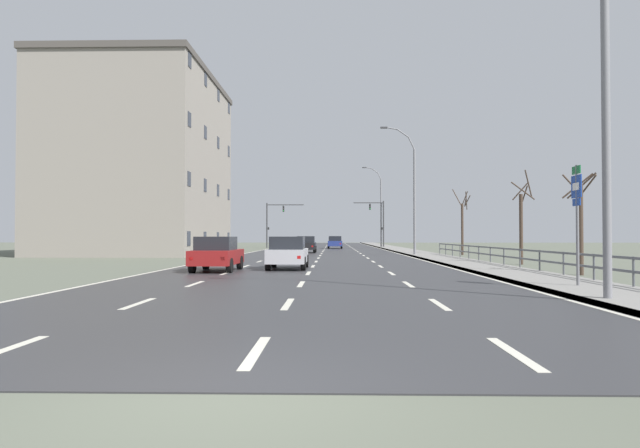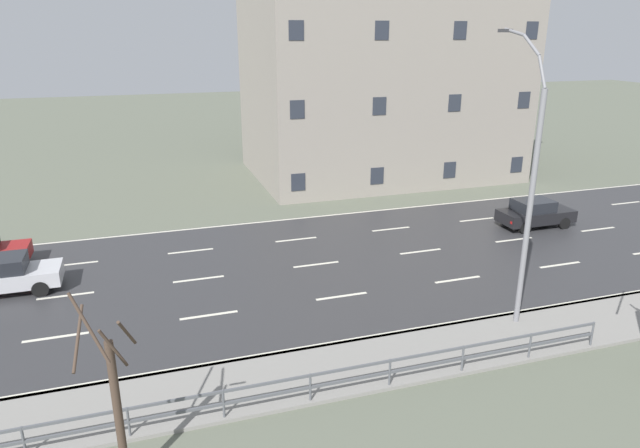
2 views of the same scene
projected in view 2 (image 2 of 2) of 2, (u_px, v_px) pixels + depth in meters
The scene contains 7 objects.
ground_plane at pixel (558, 236), 30.40m from camera, with size 160.00×160.00×0.12m.
guardrail at pixel (23, 437), 14.23m from camera, with size 0.07×35.24×1.00m.
street_lamp_midground at pixel (528, 191), 19.70m from camera, with size 2.83×0.24×10.45m.
car_near_right at pixel (6, 275), 23.43m from camera, with size 1.85×4.11×1.57m.
car_far_right at pixel (535, 213), 31.33m from camera, with size 1.85×4.11×1.57m.
brick_building at pixel (380, 65), 41.17m from camera, with size 12.76×18.74×15.93m.
bare_tree_mid at pixel (116, 405), 12.86m from camera, with size 1.36×1.31×5.24m.
Camera 2 is at (23.31, 27.12, 10.35)m, focal length 31.90 mm.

